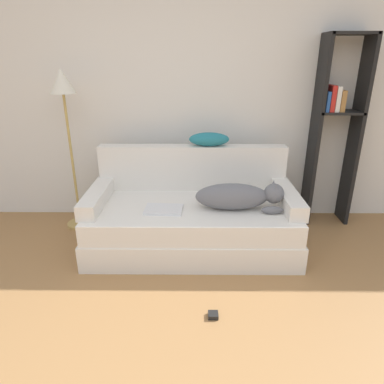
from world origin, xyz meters
name	(u,v)px	position (x,y,z in m)	size (l,w,h in m)	color
wall_back	(178,86)	(0.00, 2.48, 1.35)	(8.09, 0.06, 2.70)	silver
couch	(192,225)	(0.14, 1.74, 0.20)	(1.81, 0.92, 0.42)	silver
couch_backrest	(192,167)	(0.14, 2.13, 0.63)	(1.77, 0.15, 0.42)	silver
couch_arm_left	(97,197)	(-0.69, 1.73, 0.48)	(0.15, 0.73, 0.13)	silver
couch_arm_right	(288,198)	(0.97, 1.73, 0.48)	(0.15, 0.73, 0.13)	silver
dog	(238,196)	(0.53, 1.64, 0.53)	(0.74, 0.24, 0.24)	slate
laptop	(164,209)	(-0.10, 1.60, 0.42)	(0.33, 0.24, 0.02)	silver
throw_pillow	(209,139)	(0.30, 2.13, 0.90)	(0.37, 0.16, 0.13)	teal
bookshelf	(336,123)	(1.52, 2.30, 1.02)	(0.43, 0.26, 1.82)	black
floor_lamp	(65,104)	(-1.02, 2.15, 1.22)	(0.26, 0.26, 1.53)	tan
power_adapter	(213,315)	(0.29, 0.81, 0.02)	(0.07, 0.07, 0.03)	black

